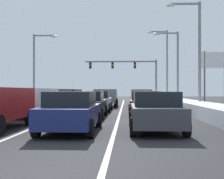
# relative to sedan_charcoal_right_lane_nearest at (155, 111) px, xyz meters

# --- Properties ---
(ground_plane) EXTENTS (120.00, 120.00, 0.00)m
(ground_plane) POSITION_rel_sedan_charcoal_right_lane_nearest_xyz_m (-3.26, 9.78, -0.76)
(ground_plane) COLOR #28282B
(lane_stripe_between_right_lane_and_center_lane) EXTENTS (0.14, 46.56, 0.01)m
(lane_stripe_between_right_lane_and_center_lane) POSITION_rel_sedan_charcoal_right_lane_nearest_xyz_m (-1.56, 14.01, -0.76)
(lane_stripe_between_right_lane_and_center_lane) COLOR silver
(lane_stripe_between_right_lane_and_center_lane) RESTS_ON ground
(lane_stripe_between_center_lane_and_left_lane) EXTENTS (0.14, 46.56, 0.01)m
(lane_stripe_between_center_lane_and_left_lane) POSITION_rel_sedan_charcoal_right_lane_nearest_xyz_m (-4.96, 14.01, -0.76)
(lane_stripe_between_center_lane_and_left_lane) COLOR silver
(lane_stripe_between_center_lane_and_left_lane) RESTS_ON ground
(snow_bank_right_shoulder) EXTENTS (2.06, 46.56, 0.74)m
(snow_bank_right_shoulder) POSITION_rel_sedan_charcoal_right_lane_nearest_xyz_m (3.74, 14.01, -0.39)
(snow_bank_right_shoulder) COLOR white
(snow_bank_right_shoulder) RESTS_ON ground
(snow_bank_left_shoulder) EXTENTS (1.61, 46.56, 0.67)m
(snow_bank_left_shoulder) POSITION_rel_sedan_charcoal_right_lane_nearest_xyz_m (-10.26, 14.01, -0.43)
(snow_bank_left_shoulder) COLOR white
(snow_bank_left_shoulder) RESTS_ON ground
(sedan_charcoal_right_lane_nearest) EXTENTS (2.00, 4.50, 1.51)m
(sedan_charcoal_right_lane_nearest) POSITION_rel_sedan_charcoal_right_lane_nearest_xyz_m (0.00, 0.00, 0.00)
(sedan_charcoal_right_lane_nearest) COLOR #38383D
(sedan_charcoal_right_lane_nearest) RESTS_ON ground
(sedan_maroon_right_lane_second) EXTENTS (2.00, 4.50, 1.51)m
(sedan_maroon_right_lane_second) POSITION_rel_sedan_charcoal_right_lane_nearest_xyz_m (0.02, 6.98, 0.00)
(sedan_maroon_right_lane_second) COLOR maroon
(sedan_maroon_right_lane_second) RESTS_ON ground
(sedan_green_right_lane_third) EXTENTS (2.00, 4.50, 1.51)m
(sedan_green_right_lane_third) POSITION_rel_sedan_charcoal_right_lane_nearest_xyz_m (0.37, 13.26, 0.00)
(sedan_green_right_lane_third) COLOR #1E5633
(sedan_green_right_lane_third) RESTS_ON ground
(suv_tan_right_lane_fourth) EXTENTS (2.16, 4.90, 1.67)m
(suv_tan_right_lane_fourth) POSITION_rel_sedan_charcoal_right_lane_nearest_xyz_m (0.34, 19.91, 0.25)
(suv_tan_right_lane_fourth) COLOR #937F60
(suv_tan_right_lane_fourth) RESTS_ON ground
(sedan_navy_center_lane_nearest) EXTENTS (2.00, 4.50, 1.51)m
(sedan_navy_center_lane_nearest) POSITION_rel_sedan_charcoal_right_lane_nearest_xyz_m (-3.18, -0.41, 0.00)
(sedan_navy_center_lane_nearest) COLOR navy
(sedan_navy_center_lane_nearest) RESTS_ON ground
(sedan_black_center_lane_second) EXTENTS (2.00, 4.50, 1.51)m
(sedan_black_center_lane_second) POSITION_rel_sedan_charcoal_right_lane_nearest_xyz_m (-3.31, 5.64, 0.00)
(sedan_black_center_lane_second) COLOR black
(sedan_black_center_lane_second) RESTS_ON ground
(sedan_silver_center_lane_third) EXTENTS (2.00, 4.50, 1.51)m
(sedan_silver_center_lane_third) POSITION_rel_sedan_charcoal_right_lane_nearest_xyz_m (-3.25, 11.17, 0.00)
(sedan_silver_center_lane_third) COLOR #B7BABF
(sedan_silver_center_lane_third) RESTS_ON ground
(suv_gray_center_lane_fourth) EXTENTS (2.16, 4.90, 1.67)m
(suv_gray_center_lane_fourth) POSITION_rel_sedan_charcoal_right_lane_nearest_xyz_m (-3.08, 17.79, 0.25)
(suv_gray_center_lane_fourth) COLOR slate
(suv_gray_center_lane_fourth) RESTS_ON ground
(suv_white_left_lane_second) EXTENTS (2.16, 4.90, 1.67)m
(suv_white_left_lane_second) POSITION_rel_sedan_charcoal_right_lane_nearest_xyz_m (-6.60, 5.98, 0.25)
(suv_white_left_lane_second) COLOR silver
(suv_white_left_lane_second) RESTS_ON ground
(suv_charcoal_left_lane_third) EXTENTS (2.16, 4.90, 1.67)m
(suv_charcoal_left_lane_third) POSITION_rel_sedan_charcoal_right_lane_nearest_xyz_m (-6.81, 11.95, 0.25)
(suv_charcoal_left_lane_third) COLOR #38383D
(suv_charcoal_left_lane_third) RESTS_ON ground
(suv_maroon_left_lane_fourth) EXTENTS (2.16, 4.90, 1.67)m
(suv_maroon_left_lane_fourth) POSITION_rel_sedan_charcoal_right_lane_nearest_xyz_m (-6.78, 17.93, 0.25)
(suv_maroon_left_lane_fourth) COLOR maroon
(suv_maroon_left_lane_fourth) RESTS_ON ground
(traffic_light_gantry) EXTENTS (10.94, 0.47, 6.20)m
(traffic_light_gantry) POSITION_rel_sedan_charcoal_right_lane_nearest_xyz_m (-0.49, 35.16, 3.97)
(traffic_light_gantry) COLOR slate
(traffic_light_gantry) RESTS_ON ground
(street_lamp_right_near) EXTENTS (2.66, 0.36, 8.31)m
(street_lamp_right_near) POSITION_rel_sedan_charcoal_right_lane_nearest_xyz_m (4.08, 11.90, 4.20)
(street_lamp_right_near) COLOR gray
(street_lamp_right_near) RESTS_ON ground
(street_lamp_right_mid) EXTENTS (2.66, 0.36, 7.64)m
(street_lamp_right_mid) POSITION_rel_sedan_charcoal_right_lane_nearest_xyz_m (3.79, 20.36, 3.84)
(street_lamp_right_mid) COLOR gray
(street_lamp_right_mid) RESTS_ON ground
(street_lamp_right_far) EXTENTS (2.66, 0.36, 9.41)m
(street_lamp_right_far) POSITION_rel_sedan_charcoal_right_lane_nearest_xyz_m (3.85, 28.83, 4.78)
(street_lamp_right_far) COLOR gray
(street_lamp_right_far) RESTS_ON ground
(street_lamp_left_mid) EXTENTS (2.66, 0.36, 7.67)m
(street_lamp_left_mid) POSITION_rel_sedan_charcoal_right_lane_nearest_xyz_m (-10.81, 21.32, 3.86)
(street_lamp_left_mid) COLOR gray
(street_lamp_left_mid) RESTS_ON ground
(roadside_sign_right) EXTENTS (3.20, 0.16, 5.50)m
(roadside_sign_right) POSITION_rel_sedan_charcoal_right_lane_nearest_xyz_m (7.69, 19.52, 3.25)
(roadside_sign_right) COLOR #59595B
(roadside_sign_right) RESTS_ON ground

